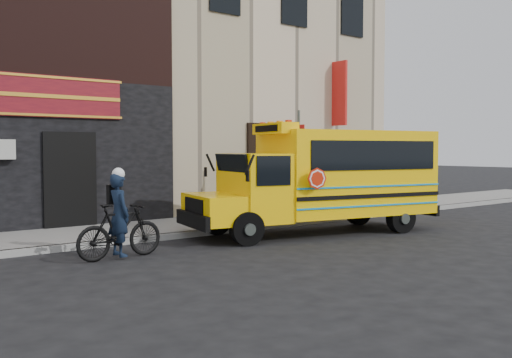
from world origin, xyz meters
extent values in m
plane|color=black|center=(0.00, 0.00, 0.00)|extent=(120.00, 120.00, 0.00)
cube|color=gray|center=(0.00, 2.60, 0.07)|extent=(40.00, 0.20, 0.15)
cube|color=#64625D|center=(0.00, 4.10, 0.07)|extent=(40.00, 3.00, 0.15)
cube|color=#C2AF92|center=(0.00, 10.50, 6.15)|extent=(20.00, 10.00, 12.00)
cube|color=black|center=(-3.20, 5.40, 1.40)|extent=(1.30, 0.10, 2.50)
cube|color=red|center=(7.00, 5.15, 4.35)|extent=(0.10, 0.70, 2.40)
cylinder|color=black|center=(-0.74, 0.66, 0.40)|extent=(0.84, 0.43, 0.80)
cylinder|color=black|center=(-0.36, 2.52, 0.40)|extent=(0.84, 0.43, 0.80)
cylinder|color=black|center=(3.77, -0.26, 0.40)|extent=(0.84, 0.43, 0.80)
cylinder|color=black|center=(4.15, 1.60, 0.40)|extent=(0.84, 0.43, 0.80)
cube|color=#FFC205|center=(-0.99, 1.68, 0.80)|extent=(1.38, 2.16, 0.70)
cube|color=black|center=(-1.53, 1.79, 0.55)|extent=(0.53, 2.03, 0.35)
cube|color=#FFC205|center=(0.09, 1.46, 1.30)|extent=(1.59, 2.30, 1.70)
cube|color=black|center=(-0.47, 1.57, 1.70)|extent=(0.42, 1.78, 0.90)
cube|color=#FFC205|center=(2.88, 0.89, 1.62)|extent=(4.85, 3.05, 2.25)
cube|color=black|center=(5.12, 0.44, 0.55)|extent=(0.56, 2.18, 0.30)
cube|color=black|center=(2.76, -0.21, 2.10)|extent=(3.83, 0.82, 0.75)
cube|color=#FFC205|center=(0.68, 1.34, 2.78)|extent=(0.81, 1.67, 0.28)
cylinder|color=red|center=(0.86, -0.02, 1.55)|extent=(0.52, 0.13, 0.52)
cylinder|color=#414944|center=(2.74, 2.71, 1.71)|extent=(0.07, 0.07, 3.41)
cube|color=red|center=(2.75, 2.63, 2.77)|extent=(0.05, 0.30, 0.43)
cube|color=white|center=(2.75, 2.63, 2.24)|extent=(0.05, 0.30, 0.37)
imported|color=black|center=(-3.75, 1.00, 0.57)|extent=(1.93, 0.65, 1.14)
imported|color=black|center=(-3.75, 1.04, 0.86)|extent=(0.45, 0.65, 1.72)
camera|label=1|loc=(-8.69, -9.90, 2.26)|focal=40.00mm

